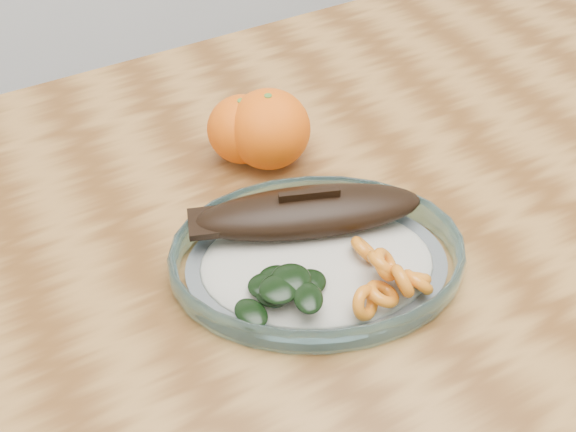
% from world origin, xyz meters
% --- Properties ---
extents(dining_table, '(1.20, 0.80, 0.75)m').
position_xyz_m(dining_table, '(0.00, 0.00, 0.65)').
color(dining_table, brown).
rests_on(dining_table, ground).
extents(plated_meal, '(0.66, 0.66, 0.08)m').
position_xyz_m(plated_meal, '(-0.06, -0.04, 0.77)').
color(plated_meal, white).
rests_on(plated_meal, dining_table).
extents(orange_left, '(0.09, 0.09, 0.09)m').
position_xyz_m(orange_left, '(-0.03, 0.13, 0.80)').
color(orange_left, '#FF5505').
rests_on(orange_left, dining_table).
extents(orange_right, '(0.08, 0.08, 0.08)m').
position_xyz_m(orange_right, '(-0.05, 0.15, 0.79)').
color(orange_right, '#FF5505').
rests_on(orange_right, dining_table).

